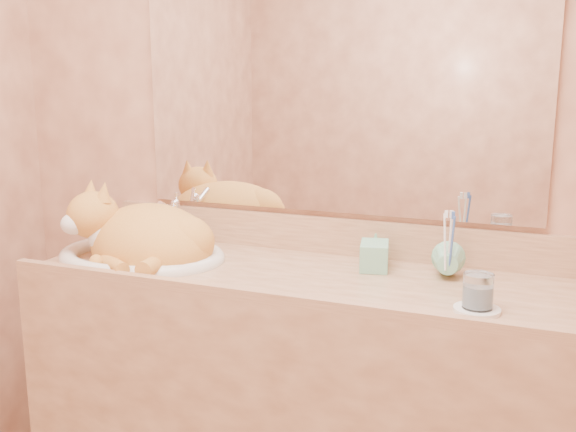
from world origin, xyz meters
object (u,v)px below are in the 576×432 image
at_px(vanity_counter, 300,409).
at_px(soap_dispenser, 374,244).
at_px(sink_basin, 141,233).
at_px(cat, 141,234).
at_px(toothbrush_cup, 447,267).
at_px(water_glass, 478,291).

relative_size(vanity_counter, soap_dispenser, 8.78).
height_order(sink_basin, cat, cat).
relative_size(vanity_counter, toothbrush_cup, 16.27).
xyz_separation_m(cat, soap_dispenser, (0.72, 0.10, 0.01)).
distance_m(sink_basin, cat, 0.01).
height_order(cat, soap_dispenser, cat).
bearing_deg(vanity_counter, cat, -177.13).
relative_size(sink_basin, toothbrush_cup, 5.44).
xyz_separation_m(vanity_counter, cat, (-0.53, -0.03, 0.50)).
height_order(sink_basin, water_glass, sink_basin).
xyz_separation_m(soap_dispenser, water_glass, (0.31, -0.21, -0.04)).
xyz_separation_m(sink_basin, cat, (0.01, -0.01, -0.00)).
relative_size(vanity_counter, sink_basin, 2.99).
xyz_separation_m(vanity_counter, water_glass, (0.51, -0.13, 0.48)).
xyz_separation_m(vanity_counter, toothbrush_cup, (0.40, 0.08, 0.47)).
distance_m(sink_basin, water_glass, 1.05).
distance_m(vanity_counter, cat, 0.73).
bearing_deg(sink_basin, toothbrush_cup, -1.28).
relative_size(sink_basin, soap_dispenser, 2.93).
height_order(soap_dispenser, toothbrush_cup, soap_dispenser).
bearing_deg(soap_dispenser, vanity_counter, -170.67).
bearing_deg(sink_basin, cat, -54.69).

